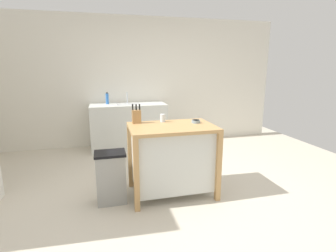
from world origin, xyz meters
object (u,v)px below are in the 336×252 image
at_px(trash_bin, 111,177).
at_px(bottle_spray_cleaner, 107,99).
at_px(knife_block, 136,116).
at_px(sink_faucet, 127,98).
at_px(drinking_cup, 163,118).
at_px(bowl_ceramic_small, 196,121).
at_px(kitchen_island, 172,156).

distance_m(trash_bin, bottle_spray_cleaner, 2.32).
relative_size(knife_block, sink_faucet, 1.12).
xyz_separation_m(knife_block, sink_faucet, (0.07, 1.96, 0.02)).
height_order(knife_block, drinking_cup, knife_block).
distance_m(knife_block, bowl_ceramic_small, 0.77).
bearing_deg(bottle_spray_cleaner, drinking_cup, -70.97).
distance_m(kitchen_island, trash_bin, 0.79).
bearing_deg(trash_bin, bottle_spray_cleaner, 89.05).
height_order(knife_block, bottle_spray_cleaner, knife_block).
distance_m(bowl_ceramic_small, trash_bin, 1.26).
xyz_separation_m(bowl_ceramic_small, drinking_cup, (-0.40, 0.17, 0.03)).
xyz_separation_m(kitchen_island, bottle_spray_cleaner, (-0.73, 2.18, 0.50)).
bearing_deg(knife_block, bowl_ceramic_small, -13.35).
height_order(kitchen_island, sink_faucet, sink_faucet).
bearing_deg(bottle_spray_cleaner, knife_block, -80.46).
relative_size(kitchen_island, sink_faucet, 4.77).
xyz_separation_m(knife_block, bowl_ceramic_small, (0.74, -0.18, -0.07)).
height_order(trash_bin, bottle_spray_cleaner, bottle_spray_cleaner).
bearing_deg(drinking_cup, bowl_ceramic_small, -22.51).
relative_size(bowl_ceramic_small, drinking_cup, 1.07).
xyz_separation_m(sink_faucet, bottle_spray_cleaner, (-0.39, -0.04, -0.00)).
height_order(bowl_ceramic_small, sink_faucet, sink_faucet).
bearing_deg(drinking_cup, knife_block, 178.22).
height_order(kitchen_island, bowl_ceramic_small, bowl_ceramic_small).
xyz_separation_m(trash_bin, bottle_spray_cleaner, (0.04, 2.21, 0.69)).
distance_m(drinking_cup, trash_bin, 0.99).
height_order(kitchen_island, drinking_cup, drinking_cup).
xyz_separation_m(kitchen_island, trash_bin, (-0.76, -0.04, -0.19)).
bearing_deg(bottle_spray_cleaner, trash_bin, -90.95).
xyz_separation_m(kitchen_island, sink_faucet, (-0.33, 2.21, 0.50)).
relative_size(trash_bin, bottle_spray_cleaner, 2.72).
relative_size(bowl_ceramic_small, bottle_spray_cleaner, 0.48).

